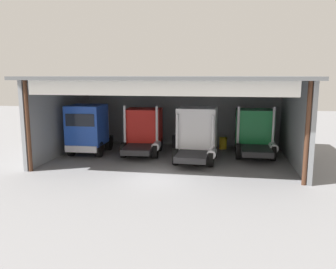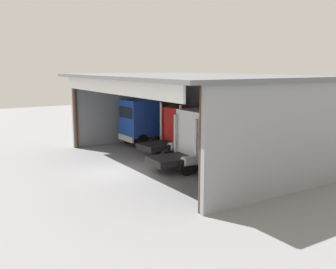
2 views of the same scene
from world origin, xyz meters
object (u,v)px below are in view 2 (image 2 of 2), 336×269
(truck_blue_left_bay, at_px, (143,121))
(tool_cart, at_px, (226,147))
(truck_red_center_right_bay, at_px, (181,129))
(truck_white_center_left_bay, at_px, (199,138))
(truck_green_right_bay, at_px, (276,147))
(oil_drum, at_px, (265,158))

(truck_blue_left_bay, xyz_separation_m, tool_cart, (6.04, 3.29, -1.39))
(truck_blue_left_bay, distance_m, truck_red_center_right_bay, 3.94)
(truck_blue_left_bay, xyz_separation_m, truck_white_center_left_bay, (7.80, -0.45, -0.07))
(truck_red_center_right_bay, relative_size, truck_white_center_left_bay, 1.03)
(truck_red_center_right_bay, xyz_separation_m, tool_cart, (2.24, 2.28, -1.19))
(truck_green_right_bay, distance_m, tool_cart, 5.97)
(oil_drum, bearing_deg, truck_red_center_right_bay, -157.00)
(truck_blue_left_bay, xyz_separation_m, oil_drum, (9.51, 3.44, -1.44))
(truck_green_right_bay, relative_size, tool_cart, 5.10)
(truck_red_center_right_bay, height_order, tool_cart, truck_red_center_right_bay)
(truck_white_center_left_bay, relative_size, truck_green_right_bay, 0.92)
(truck_red_center_right_bay, relative_size, oil_drum, 5.42)
(truck_red_center_right_bay, bearing_deg, truck_green_right_bay, 2.70)
(truck_blue_left_bay, bearing_deg, truck_white_center_left_bay, 175.02)
(truck_green_right_bay, bearing_deg, tool_cart, 166.30)
(truck_red_center_right_bay, bearing_deg, truck_blue_left_bay, -168.65)
(oil_drum, relative_size, tool_cart, 0.89)
(truck_blue_left_bay, relative_size, truck_red_center_right_bay, 0.95)
(oil_drum, height_order, tool_cart, tool_cart)
(truck_green_right_bay, height_order, tool_cart, truck_green_right_bay)
(truck_red_center_right_bay, distance_m, oil_drum, 6.32)
(truck_blue_left_bay, distance_m, truck_white_center_left_bay, 7.81)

